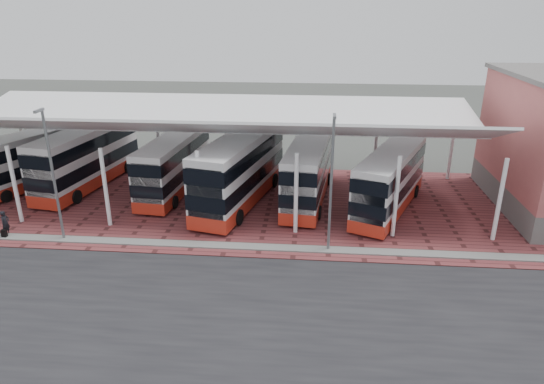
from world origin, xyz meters
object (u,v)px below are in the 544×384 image
Objects in this scene: bus_0 at (30,161)px; bus_3 at (240,171)px; pedestrian at (5,223)px; bus_1 at (87,158)px; bus_4 at (308,172)px; bus_5 at (390,181)px; bus_2 at (174,165)px.

bus_0 is 0.86× the size of bus_3.
bus_0 reaches higher than pedestrian.
bus_1 is 17.17m from bus_4.
bus_0 is at bearing -173.03° from bus_3.
bus_5 reaches higher than pedestrian.
bus_0 is 1.00× the size of bus_2.
bus_3 is at bearing -12.53° from bus_2.
bus_4 is at bearing -171.23° from bus_5.
bus_1 is 1.06× the size of bus_4.
pedestrian is (-8.32, -8.37, -1.27)m from bus_2.
bus_3 is (12.33, -2.33, 0.12)m from bus_1.
bus_1 is at bearing -179.14° from bus_2.
bus_2 is 0.97× the size of bus_4.
bus_0 reaches higher than bus_2.
pedestrian is at bearing -129.14° from bus_2.
bus_2 is at bearing -178.38° from bus_4.
bus_0 is 9.11m from pedestrian.
bus_1 is 0.95× the size of bus_3.
bus_0 is 6.36× the size of pedestrian.
bus_1 is 1.10× the size of bus_5.
bus_3 is at bearing -163.08° from bus_4.
bus_5 reaches higher than bus_2.
bus_1 is (4.33, 0.48, 0.18)m from bus_0.
bus_0 is at bearing -176.11° from bus_4.
bus_2 is 11.87m from pedestrian.
bus_5 is at bearing 2.22° from bus_1.
bus_0 is at bearing -161.99° from bus_5.
pedestrian is at bearing -142.66° from bus_5.
bus_3 is 10.38m from bus_5.
bus_2 is 0.86× the size of bus_3.
bus_4 is 19.89m from pedestrian.
bus_0 is 16.77m from bus_3.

